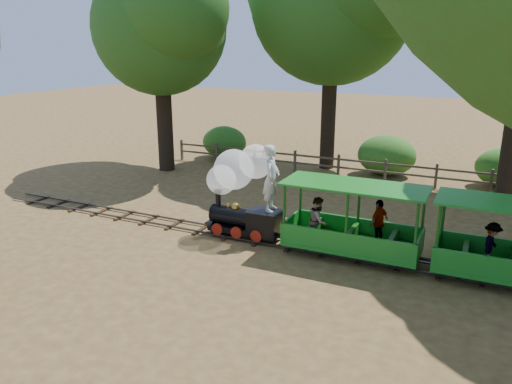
% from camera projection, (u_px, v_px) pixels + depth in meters
% --- Properties ---
extents(ground, '(90.00, 90.00, 0.00)m').
position_uv_depth(ground, '(292.00, 246.00, 14.23)').
color(ground, olive).
rests_on(ground, ground).
extents(track, '(22.00, 1.00, 0.10)m').
position_uv_depth(track, '(292.00, 244.00, 14.21)').
color(track, '#3F3D3A').
rests_on(track, ground).
extents(locomotive, '(2.51, 1.18, 2.92)m').
position_uv_depth(locomotive, '(242.00, 183.00, 14.49)').
color(locomotive, black).
rests_on(locomotive, ground).
extents(carriage_front, '(3.74, 1.53, 1.94)m').
position_uv_depth(carriage_front, '(349.00, 228.00, 13.31)').
color(carriage_front, '#1B7F22').
rests_on(carriage_front, track).
extents(oak_nw, '(7.10, 6.25, 9.04)m').
position_uv_depth(oak_nw, '(160.00, 21.00, 21.14)').
color(oak_nw, '#2D2116').
rests_on(oak_nw, ground).
extents(fence, '(18.10, 0.10, 1.00)m').
position_uv_depth(fence, '(361.00, 167.00, 20.99)').
color(fence, brown).
rests_on(fence, ground).
extents(shrub_west, '(2.31, 1.77, 1.60)m').
position_uv_depth(shrub_west, '(224.00, 142.00, 25.05)').
color(shrub_west, '#2D6B1E').
rests_on(shrub_west, ground).
extents(shrub_mid_w, '(2.53, 1.95, 1.75)m').
position_uv_depth(shrub_mid_w, '(387.00, 155.00, 21.72)').
color(shrub_mid_w, '#2D6B1E').
rests_on(shrub_mid_w, ground).
extents(shrub_mid_e, '(2.32, 1.78, 1.60)m').
position_uv_depth(shrub_mid_e, '(506.00, 168.00, 19.81)').
color(shrub_mid_e, '#2D6B1E').
rests_on(shrub_mid_e, ground).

